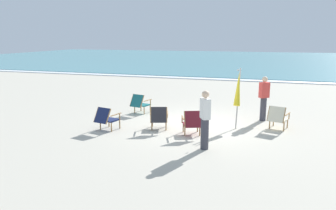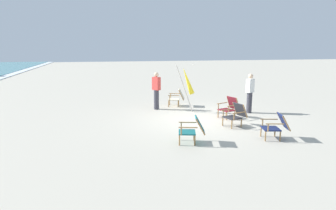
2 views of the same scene
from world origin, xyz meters
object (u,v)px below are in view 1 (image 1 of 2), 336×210
beach_chair_far_center (278,117)px  person_near_chairs (264,98)px  beach_chair_mid_center (106,118)px  beach_chair_front_left (159,117)px  umbrella_furled_yellow (238,89)px  beach_chair_back_right (192,122)px  beach_chair_back_left (140,103)px  person_by_waterline (205,119)px

beach_chair_far_center → person_near_chairs: (-0.50, 1.05, 0.41)m
beach_chair_mid_center → beach_chair_front_left: (1.61, 0.59, 0.00)m
beach_chair_mid_center → umbrella_furled_yellow: size_ratio=0.43×
beach_chair_mid_center → beach_chair_front_left: 1.72m
beach_chair_mid_center → beach_chair_far_center: (5.35, 1.83, 0.00)m
beach_chair_back_right → beach_chair_far_center: bearing=30.5°
beach_chair_back_right → beach_chair_front_left: bearing=167.5°
beach_chair_back_left → beach_chair_far_center: beach_chair_far_center is taller
beach_chair_far_center → beach_chair_front_left: (-3.74, -1.23, 0.00)m
beach_chair_back_left → person_by_waterline: (3.30, -3.37, 0.42)m
person_near_chairs → beach_chair_front_left: bearing=-144.8°
beach_chair_back_right → person_by_waterline: 1.35m
beach_chair_front_left → person_by_waterline: (1.81, -1.39, 0.41)m
beach_chair_mid_center → person_near_chairs: person_near_chairs is taller
beach_chair_back_right → beach_chair_front_left: (-1.19, 0.26, -0.00)m
umbrella_furled_yellow → person_by_waterline: 2.62m
person_by_waterline → beach_chair_front_left: bearing=142.4°
person_by_waterline → beach_chair_mid_center: bearing=166.9°
umbrella_furled_yellow → person_near_chairs: umbrella_furled_yellow is taller
beach_chair_back_right → person_by_waterline: size_ratio=0.53×
beach_chair_back_left → beach_chair_far_center: bearing=-8.1°
beach_chair_back_right → umbrella_furled_yellow: bearing=48.3°
beach_chair_front_left → umbrella_furled_yellow: bearing=24.7°
person_near_chairs → umbrella_furled_yellow: bearing=-125.0°
beach_chair_back_left → person_near_chairs: (4.73, 0.31, 0.42)m
person_near_chairs → person_by_waterline: same height
beach_chair_mid_center → umbrella_furled_yellow: 4.46m
beach_chair_back_left → beach_chair_front_left: bearing=-52.9°
umbrella_furled_yellow → person_near_chairs: 1.50m
umbrella_furled_yellow → beach_chair_far_center: bearing=5.2°
beach_chair_back_right → beach_chair_front_left: size_ratio=0.99×
beach_chair_back_left → beach_chair_mid_center: bearing=-92.6°
beach_chair_far_center → umbrella_furled_yellow: umbrella_furled_yellow is taller
person_near_chairs → beach_chair_far_center: bearing=-64.6°
beach_chair_back_left → umbrella_furled_yellow: 4.10m
beach_chair_back_left → beach_chair_front_left: (1.49, -1.97, 0.00)m
beach_chair_far_center → beach_chair_front_left: size_ratio=0.99×
beach_chair_back_left → beach_chair_far_center: (5.23, -0.74, 0.00)m
beach_chair_mid_center → person_near_chairs: 5.65m
beach_chair_back_left → beach_chair_far_center: 5.28m
beach_chair_far_center → person_by_waterline: person_by_waterline is taller
beach_chair_back_left → beach_chair_far_center: size_ratio=1.01×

